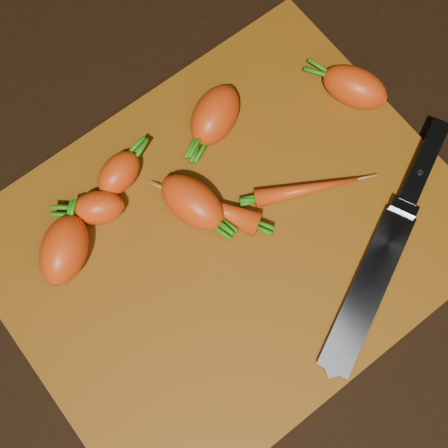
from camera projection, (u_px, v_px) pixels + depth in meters
ground at (229, 240)px, 0.71m from camera, size 2.00×2.00×0.01m
cutting_board at (229, 237)px, 0.70m from camera, size 0.50×0.40×0.01m
carrot_0 at (64, 250)px, 0.66m from camera, size 0.09×0.09×0.05m
carrot_1 at (99, 208)px, 0.68m from camera, size 0.07×0.06×0.04m
carrot_2 at (192, 202)px, 0.68m from camera, size 0.06×0.09×0.05m
carrot_3 at (215, 115)px, 0.71m from camera, size 0.09×0.08×0.05m
carrot_4 at (119, 173)px, 0.69m from camera, size 0.07×0.05×0.04m
carrot_5 at (355, 87)px, 0.72m from camera, size 0.07×0.09×0.05m
carrot_6 at (307, 189)px, 0.70m from camera, size 0.12×0.07×0.02m
carrot_7 at (213, 208)px, 0.69m from camera, size 0.08×0.11×0.03m
knife at (375, 273)px, 0.67m from camera, size 0.30×0.16×0.02m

